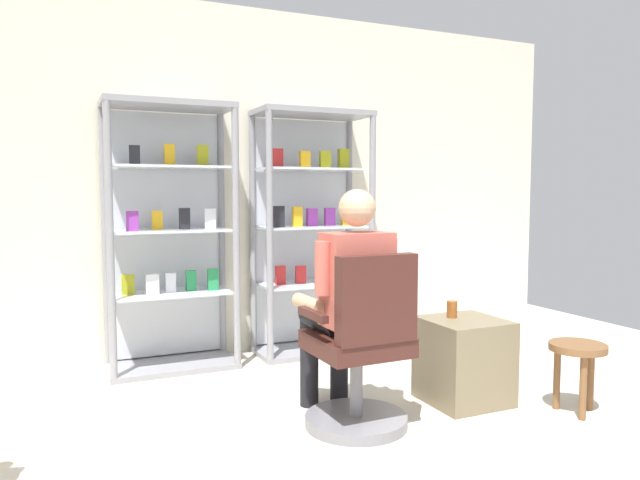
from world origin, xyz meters
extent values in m
cube|color=silver|center=(0.00, 3.00, 1.35)|extent=(6.00, 0.10, 2.70)
cylinder|color=gray|center=(-0.98, 2.50, 0.95)|extent=(0.05, 0.05, 1.90)
cylinder|color=gray|center=(-0.13, 2.50, 0.95)|extent=(0.05, 0.05, 1.90)
cylinder|color=gray|center=(-0.98, 2.90, 0.95)|extent=(0.05, 0.05, 1.90)
cylinder|color=gray|center=(-0.13, 2.90, 0.95)|extent=(0.05, 0.05, 1.90)
cube|color=gray|center=(-0.55, 2.70, 1.88)|extent=(0.90, 0.45, 0.04)
cube|color=gray|center=(-0.55, 2.70, 0.02)|extent=(0.90, 0.45, 0.04)
cube|color=silver|center=(-0.55, 2.92, 0.95)|extent=(0.84, 0.02, 1.80)
cube|color=silver|center=(-0.55, 2.70, 0.55)|extent=(0.82, 0.39, 0.02)
cube|color=#999919|center=(-0.85, 2.72, 0.63)|extent=(0.09, 0.06, 0.14)
cube|color=silver|center=(-0.69, 2.66, 0.63)|extent=(0.09, 0.05, 0.14)
cube|color=silver|center=(-0.56, 2.70, 0.63)|extent=(0.07, 0.04, 0.14)
cube|color=#268C4C|center=(-0.41, 2.70, 0.63)|extent=(0.07, 0.04, 0.15)
cube|color=#268C4C|center=(-0.26, 2.66, 0.64)|extent=(0.08, 0.05, 0.16)
cube|color=silver|center=(-0.55, 2.70, 1.00)|extent=(0.82, 0.39, 0.02)
cube|color=purple|center=(-0.81, 2.66, 1.08)|extent=(0.08, 0.05, 0.14)
cube|color=gold|center=(-0.63, 2.75, 1.07)|extent=(0.08, 0.05, 0.13)
cube|color=black|center=(-0.45, 2.67, 1.08)|extent=(0.08, 0.04, 0.15)
cube|color=silver|center=(-0.27, 2.67, 1.08)|extent=(0.08, 0.05, 0.15)
cube|color=silver|center=(-0.55, 2.70, 1.45)|extent=(0.82, 0.39, 0.02)
cube|color=black|center=(-0.79, 2.66, 1.52)|extent=(0.08, 0.06, 0.13)
cube|color=gold|center=(-0.54, 2.73, 1.53)|extent=(0.07, 0.04, 0.15)
cube|color=#999919|center=(-0.30, 2.73, 1.54)|extent=(0.09, 0.05, 0.15)
cylinder|color=gray|center=(0.13, 2.50, 0.95)|extent=(0.05, 0.05, 1.90)
cylinder|color=gray|center=(0.98, 2.50, 0.95)|extent=(0.05, 0.05, 1.90)
cylinder|color=gray|center=(0.13, 2.90, 0.95)|extent=(0.05, 0.05, 1.90)
cylinder|color=gray|center=(0.98, 2.90, 0.95)|extent=(0.05, 0.05, 1.90)
cube|color=gray|center=(0.55, 2.70, 1.88)|extent=(0.90, 0.45, 0.04)
cube|color=gray|center=(0.55, 2.70, 0.02)|extent=(0.90, 0.45, 0.04)
cube|color=silver|center=(0.55, 2.92, 0.95)|extent=(0.84, 0.02, 1.80)
cube|color=silver|center=(0.55, 2.70, 0.55)|extent=(0.82, 0.39, 0.02)
cube|color=red|center=(0.29, 2.72, 0.63)|extent=(0.08, 0.05, 0.14)
cube|color=red|center=(0.45, 2.70, 0.63)|extent=(0.08, 0.05, 0.14)
cube|color=red|center=(0.64, 2.69, 0.63)|extent=(0.07, 0.04, 0.15)
cube|color=silver|center=(0.82, 2.66, 0.62)|extent=(0.07, 0.05, 0.13)
cube|color=silver|center=(0.55, 2.70, 1.00)|extent=(0.82, 0.39, 0.02)
cube|color=black|center=(0.25, 2.65, 1.09)|extent=(0.08, 0.05, 0.16)
cube|color=gold|center=(0.41, 2.66, 1.09)|extent=(0.08, 0.05, 0.15)
cube|color=purple|center=(0.55, 2.70, 1.08)|extent=(0.09, 0.05, 0.14)
cube|color=purple|center=(0.70, 2.69, 1.08)|extent=(0.09, 0.04, 0.14)
cube|color=gold|center=(0.84, 2.69, 1.08)|extent=(0.08, 0.04, 0.15)
cube|color=silver|center=(0.55, 2.70, 1.45)|extent=(0.82, 0.39, 0.02)
cube|color=red|center=(0.27, 2.73, 1.53)|extent=(0.08, 0.04, 0.15)
cube|color=gold|center=(0.47, 2.65, 1.52)|extent=(0.08, 0.04, 0.13)
cube|color=#999919|center=(0.64, 2.65, 1.52)|extent=(0.09, 0.05, 0.13)
cube|color=#999919|center=(0.82, 2.70, 1.54)|extent=(0.09, 0.05, 0.16)
cylinder|color=slate|center=(0.16, 1.21, 0.03)|extent=(0.56, 0.56, 0.06)
cylinder|color=slate|center=(0.16, 1.21, 0.24)|extent=(0.07, 0.07, 0.41)
cube|color=#3F1E19|center=(0.16, 1.21, 0.46)|extent=(0.49, 0.49, 0.10)
cube|color=#3F1E19|center=(0.17, 1.00, 0.73)|extent=(0.44, 0.09, 0.45)
cube|color=#3F1E19|center=(0.42, 1.21, 0.64)|extent=(0.05, 0.30, 0.04)
cube|color=#3F1E19|center=(-0.10, 1.20, 0.64)|extent=(0.05, 0.30, 0.04)
cylinder|color=black|center=(0.26, 1.41, 0.56)|extent=(0.15, 0.40, 0.14)
cylinder|color=black|center=(0.26, 1.61, 0.28)|extent=(0.11, 0.11, 0.56)
cylinder|color=black|center=(0.06, 1.40, 0.56)|extent=(0.15, 0.40, 0.14)
cylinder|color=black|center=(0.06, 1.60, 0.28)|extent=(0.11, 0.11, 0.56)
cube|color=#BF594C|center=(0.16, 1.21, 0.81)|extent=(0.36, 0.23, 0.50)
sphere|color=tan|center=(0.16, 1.21, 1.19)|extent=(0.20, 0.20, 0.20)
cylinder|color=#BF594C|center=(0.36, 1.21, 0.88)|extent=(0.09, 0.09, 0.28)
cylinder|color=tan|center=(0.36, 1.39, 0.66)|extent=(0.09, 0.30, 0.08)
cylinder|color=#BF594C|center=(-0.04, 1.20, 0.88)|extent=(0.09, 0.09, 0.28)
cylinder|color=tan|center=(-0.04, 1.38, 0.66)|extent=(0.09, 0.30, 0.08)
cube|color=#72664C|center=(0.94, 1.28, 0.25)|extent=(0.46, 0.45, 0.51)
cylinder|color=brown|center=(0.90, 1.35, 0.56)|extent=(0.06, 0.06, 0.10)
cylinder|color=brown|center=(1.42, 0.86, 0.39)|extent=(0.32, 0.32, 0.04)
cylinder|color=brown|center=(1.53, 0.86, 0.18)|extent=(0.04, 0.04, 0.37)
cylinder|color=brown|center=(1.36, 0.96, 0.18)|extent=(0.04, 0.04, 0.37)
cylinder|color=brown|center=(1.36, 0.77, 0.18)|extent=(0.04, 0.04, 0.37)
camera|label=1|loc=(-1.31, -1.62, 1.28)|focal=33.70mm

